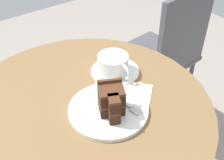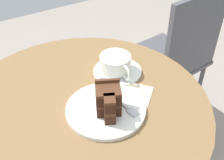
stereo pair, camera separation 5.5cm
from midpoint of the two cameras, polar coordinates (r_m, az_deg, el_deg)
The scene contains 9 objects.
cafe_table at distance 0.91m, azimuth -7.11°, elevation -10.65°, with size 0.76×0.76×0.73m.
saucer at distance 0.93m, azimuth -1.04°, elevation 1.76°, with size 0.16×0.16×0.01m.
coffee_cup at distance 0.91m, azimuth -1.44°, elevation 3.35°, with size 0.14×0.10×0.06m.
teaspoon at distance 0.89m, azimuth -3.01°, elevation 0.24°, with size 0.08×0.07×0.00m.
cake_plate at distance 0.79m, azimuth -2.76°, elevation -6.09°, with size 0.23×0.23×0.01m.
cake_slice at distance 0.75m, azimuth -2.16°, elevation -4.29°, with size 0.10×0.09×0.09m.
fork at distance 0.79m, azimuth 1.10°, elevation -5.16°, with size 0.13×0.04×0.00m.
napkin at distance 0.84m, azimuth -0.13°, elevation -3.62°, with size 0.23×0.23×0.00m.
cafe_chair at distance 1.48m, azimuth 9.85°, elevation 5.72°, with size 0.41×0.41×0.85m.
Camera 1 is at (0.52, -0.29, 1.30)m, focal length 45.00 mm.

